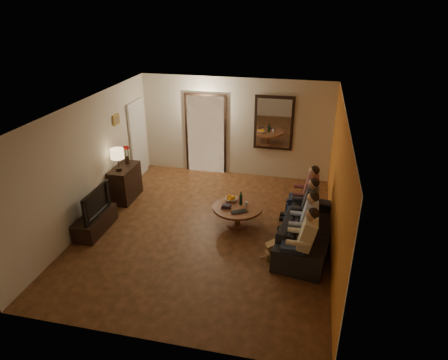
% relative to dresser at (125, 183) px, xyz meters
% --- Properties ---
extents(floor, '(5.00, 6.00, 0.01)m').
position_rel_dresser_xyz_m(floor, '(2.25, -0.96, -0.41)').
color(floor, '#3E2710').
rests_on(floor, ground).
extents(ceiling, '(5.00, 6.00, 0.01)m').
position_rel_dresser_xyz_m(ceiling, '(2.25, -0.96, 2.19)').
color(ceiling, white).
rests_on(ceiling, back_wall).
extents(back_wall, '(5.00, 0.02, 2.60)m').
position_rel_dresser_xyz_m(back_wall, '(2.25, 2.04, 0.89)').
color(back_wall, beige).
rests_on(back_wall, floor).
extents(front_wall, '(5.00, 0.02, 2.60)m').
position_rel_dresser_xyz_m(front_wall, '(2.25, -3.96, 0.89)').
color(front_wall, beige).
rests_on(front_wall, floor).
extents(left_wall, '(0.02, 6.00, 2.60)m').
position_rel_dresser_xyz_m(left_wall, '(-0.25, -0.96, 0.89)').
color(left_wall, beige).
rests_on(left_wall, floor).
extents(right_wall, '(0.02, 6.00, 2.60)m').
position_rel_dresser_xyz_m(right_wall, '(4.75, -0.96, 0.89)').
color(right_wall, beige).
rests_on(right_wall, floor).
extents(orange_accent, '(0.01, 6.00, 2.60)m').
position_rel_dresser_xyz_m(orange_accent, '(4.74, -0.96, 0.89)').
color(orange_accent, '#C65F21').
rests_on(orange_accent, right_wall).
extents(kitchen_doorway, '(1.00, 0.06, 2.10)m').
position_rel_dresser_xyz_m(kitchen_doorway, '(1.45, 2.02, 0.64)').
color(kitchen_doorway, '#FFE0A5').
rests_on(kitchen_doorway, floor).
extents(door_trim, '(1.12, 0.04, 2.22)m').
position_rel_dresser_xyz_m(door_trim, '(1.45, 2.01, 0.64)').
color(door_trim, black).
rests_on(door_trim, floor).
extents(fridge_glimpse, '(0.45, 0.03, 1.70)m').
position_rel_dresser_xyz_m(fridge_glimpse, '(1.70, 2.02, 0.49)').
color(fridge_glimpse, silver).
rests_on(fridge_glimpse, floor).
extents(mirror_frame, '(1.00, 0.05, 1.40)m').
position_rel_dresser_xyz_m(mirror_frame, '(3.25, 2.00, 1.09)').
color(mirror_frame, black).
rests_on(mirror_frame, back_wall).
extents(mirror_glass, '(0.86, 0.02, 1.26)m').
position_rel_dresser_xyz_m(mirror_glass, '(3.25, 1.97, 1.09)').
color(mirror_glass, white).
rests_on(mirror_glass, back_wall).
extents(white_door, '(0.06, 0.85, 2.04)m').
position_rel_dresser_xyz_m(white_door, '(-0.21, 1.34, 0.61)').
color(white_door, white).
rests_on(white_door, floor).
extents(framed_art, '(0.03, 0.28, 0.24)m').
position_rel_dresser_xyz_m(framed_art, '(-0.22, 0.34, 1.44)').
color(framed_art, '#B28C33').
rests_on(framed_art, left_wall).
extents(art_canvas, '(0.01, 0.22, 0.18)m').
position_rel_dresser_xyz_m(art_canvas, '(-0.21, 0.34, 1.44)').
color(art_canvas, brown).
rests_on(art_canvas, left_wall).
extents(dresser, '(0.45, 0.92, 0.82)m').
position_rel_dresser_xyz_m(dresser, '(0.00, 0.00, 0.00)').
color(dresser, black).
rests_on(dresser, floor).
extents(table_lamp, '(0.30, 0.30, 0.54)m').
position_rel_dresser_xyz_m(table_lamp, '(0.00, -0.22, 0.68)').
color(table_lamp, beige).
rests_on(table_lamp, dresser).
extents(flower_vase, '(0.14, 0.14, 0.44)m').
position_rel_dresser_xyz_m(flower_vase, '(0.00, 0.22, 0.63)').
color(flower_vase, '#B61713').
rests_on(flower_vase, dresser).
extents(tv_stand, '(0.45, 1.12, 0.37)m').
position_rel_dresser_xyz_m(tv_stand, '(0.00, -1.47, -0.22)').
color(tv_stand, black).
rests_on(tv_stand, floor).
extents(tv, '(1.01, 0.13, 0.58)m').
position_rel_dresser_xyz_m(tv, '(0.00, -1.47, 0.26)').
color(tv, black).
rests_on(tv, tv_stand).
extents(sofa, '(2.40, 1.26, 0.67)m').
position_rel_dresser_xyz_m(sofa, '(4.32, -1.03, -0.08)').
color(sofa, black).
rests_on(sofa, floor).
extents(person_a, '(0.60, 0.40, 1.20)m').
position_rel_dresser_xyz_m(person_a, '(4.22, -1.93, 0.19)').
color(person_a, tan).
rests_on(person_a, sofa).
extents(person_b, '(0.60, 0.40, 1.20)m').
position_rel_dresser_xyz_m(person_b, '(4.22, -1.33, 0.19)').
color(person_b, tan).
rests_on(person_b, sofa).
extents(person_c, '(0.60, 0.40, 1.20)m').
position_rel_dresser_xyz_m(person_c, '(4.22, -0.73, 0.19)').
color(person_c, tan).
rests_on(person_c, sofa).
extents(person_d, '(0.60, 0.40, 1.20)m').
position_rel_dresser_xyz_m(person_d, '(4.22, -0.13, 0.19)').
color(person_d, tan).
rests_on(person_d, sofa).
extents(dog, '(0.61, 0.42, 0.56)m').
position_rel_dresser_xyz_m(dog, '(3.80, -1.61, -0.13)').
color(dog, '#AA704E').
rests_on(dog, floor).
extents(coffee_table, '(1.23, 1.23, 0.45)m').
position_rel_dresser_xyz_m(coffee_table, '(2.83, -0.62, -0.18)').
color(coffee_table, brown).
rests_on(coffee_table, floor).
extents(bowl, '(0.26, 0.26, 0.06)m').
position_rel_dresser_xyz_m(bowl, '(2.65, -0.40, 0.07)').
color(bowl, white).
rests_on(bowl, coffee_table).
extents(oranges, '(0.20, 0.20, 0.08)m').
position_rel_dresser_xyz_m(oranges, '(2.65, -0.40, 0.14)').
color(oranges, orange).
rests_on(oranges, bowl).
extents(wine_bottle, '(0.07, 0.07, 0.31)m').
position_rel_dresser_xyz_m(wine_bottle, '(2.88, -0.52, 0.20)').
color(wine_bottle, black).
rests_on(wine_bottle, coffee_table).
extents(wine_glass, '(0.06, 0.06, 0.10)m').
position_rel_dresser_xyz_m(wine_glass, '(3.01, -0.57, 0.09)').
color(wine_glass, silver).
rests_on(wine_glass, coffee_table).
extents(book_stack, '(0.20, 0.15, 0.07)m').
position_rel_dresser_xyz_m(book_stack, '(2.61, -0.72, 0.08)').
color(book_stack, black).
rests_on(book_stack, coffee_table).
extents(laptop, '(0.39, 0.35, 0.03)m').
position_rel_dresser_xyz_m(laptop, '(2.93, -0.90, 0.06)').
color(laptop, black).
rests_on(laptop, coffee_table).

